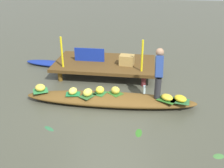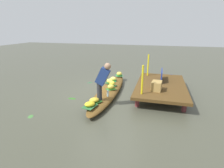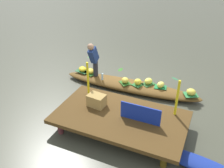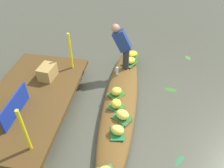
% 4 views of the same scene
% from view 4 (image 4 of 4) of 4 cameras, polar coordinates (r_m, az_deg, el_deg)
% --- Properties ---
extents(canal_water, '(40.00, 40.00, 0.00)m').
position_cam_4_polar(canal_water, '(5.37, 1.98, -5.62)').
color(canal_water, '#464738').
rests_on(canal_water, ground).
extents(dock_platform, '(3.20, 1.80, 0.42)m').
position_cam_4_polar(dock_platform, '(5.34, -19.58, -3.49)').
color(dock_platform, '#4E3517').
rests_on(dock_platform, ground).
extents(vendor_boat, '(4.44, 0.87, 0.26)m').
position_cam_4_polar(vendor_boat, '(5.28, 2.01, -4.65)').
color(vendor_boat, brown).
rests_on(vendor_boat, ground).
extents(leaf_mat_0, '(0.40, 0.32, 0.01)m').
position_cam_4_polar(leaf_mat_0, '(4.55, 1.33, -11.92)').
color(leaf_mat_0, '#1D7439').
rests_on(leaf_mat_0, vendor_boat).
extents(banana_bunch_0, '(0.26, 0.30, 0.17)m').
position_cam_4_polar(banana_bunch_0, '(4.48, 1.35, -11.24)').
color(banana_bunch_0, '#F0E155').
rests_on(banana_bunch_0, vendor_boat).
extents(leaf_mat_1, '(0.52, 0.47, 0.01)m').
position_cam_4_polar(leaf_mat_1, '(6.29, 4.46, 5.28)').
color(leaf_mat_1, '#2C6622').
rests_on(leaf_mat_1, vendor_boat).
extents(banana_bunch_1, '(0.39, 0.38, 0.14)m').
position_cam_4_polar(banana_bunch_1, '(6.25, 4.50, 5.80)').
color(banana_bunch_1, yellow).
rests_on(banana_bunch_1, vendor_boat).
extents(leaf_mat_2, '(0.45, 0.44, 0.01)m').
position_cam_4_polar(leaf_mat_2, '(5.29, 1.07, -2.52)').
color(leaf_mat_2, '#2F6722').
rests_on(leaf_mat_2, vendor_boat).
extents(banana_bunch_2, '(0.32, 0.33, 0.18)m').
position_cam_4_polar(banana_bunch_2, '(5.23, 1.08, -1.80)').
color(banana_bunch_2, gold).
rests_on(banana_bunch_2, vendor_boat).
extents(leaf_mat_3, '(0.49, 0.40, 0.01)m').
position_cam_4_polar(leaf_mat_3, '(6.56, 4.93, 6.84)').
color(leaf_mat_3, '#2D6737').
rests_on(leaf_mat_3, vendor_boat).
extents(banana_bunch_3, '(0.40, 0.40, 0.14)m').
position_cam_4_polar(banana_bunch_3, '(6.52, 4.97, 7.35)').
color(banana_bunch_3, yellow).
rests_on(banana_bunch_3, vendor_boat).
extents(leaf_mat_4, '(0.37, 0.39, 0.01)m').
position_cam_4_polar(leaf_mat_4, '(5.00, 0.99, -5.64)').
color(leaf_mat_4, '#2C6D32').
rests_on(leaf_mat_4, vendor_boat).
extents(banana_bunch_4, '(0.23, 0.22, 0.19)m').
position_cam_4_polar(banana_bunch_4, '(4.93, 1.01, -4.86)').
color(banana_bunch_4, yellow).
rests_on(banana_bunch_4, vendor_boat).
extents(leaf_mat_5, '(0.44, 0.47, 0.01)m').
position_cam_4_polar(leaf_mat_5, '(4.80, 2.54, -8.28)').
color(leaf_mat_5, '#2D5E2C').
rests_on(leaf_mat_5, vendor_boat).
extents(banana_bunch_5, '(0.30, 0.33, 0.19)m').
position_cam_4_polar(banana_bunch_5, '(4.73, 2.57, -7.52)').
color(banana_bunch_5, '#EDE44C').
rests_on(banana_bunch_5, vendor_boat).
extents(vendor_person, '(0.20, 0.50, 1.21)m').
position_cam_4_polar(vendor_person, '(5.74, 2.52, 9.72)').
color(vendor_person, '#28282D').
rests_on(vendor_person, vendor_boat).
extents(water_bottle, '(0.06, 0.06, 0.22)m').
position_cam_4_polar(water_bottle, '(5.80, 1.24, 3.26)').
color(water_bottle, silver).
rests_on(water_bottle, vendor_boat).
extents(market_banner, '(0.97, 0.03, 0.43)m').
position_cam_4_polar(market_banner, '(4.87, -22.73, -5.10)').
color(market_banner, navy).
rests_on(market_banner, dock_platform).
extents(railing_post_west, '(0.06, 0.06, 0.95)m').
position_cam_4_polar(railing_post_west, '(4.03, -20.75, -10.71)').
color(railing_post_west, yellow).
rests_on(railing_post_west, dock_platform).
extents(railing_post_east, '(0.06, 0.06, 0.95)m').
position_cam_4_polar(railing_post_east, '(5.65, -10.20, 7.90)').
color(railing_post_east, yellow).
rests_on(railing_post_east, dock_platform).
extents(produce_crate, '(0.47, 0.36, 0.32)m').
position_cam_4_polar(produce_crate, '(5.62, -15.61, 2.86)').
color(produce_crate, '#A58344').
rests_on(produce_crate, dock_platform).
extents(drifting_plant_0, '(0.15, 0.31, 0.01)m').
position_cam_4_polar(drifting_plant_0, '(5.98, 14.25, -1.36)').
color(drifting_plant_0, '#2F6E21').
rests_on(drifting_plant_0, ground).
extents(drifting_plant_1, '(0.30, 0.24, 0.01)m').
position_cam_4_polar(drifting_plant_1, '(4.68, 16.22, -17.60)').
color(drifting_plant_1, '#2C683E').
rests_on(drifting_plant_1, ground).
extents(drifting_plant_2, '(0.26, 0.23, 0.01)m').
position_cam_4_polar(drifting_plant_2, '(7.29, 18.15, 6.16)').
color(drifting_plant_2, '#427A38').
rests_on(drifting_plant_2, ground).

